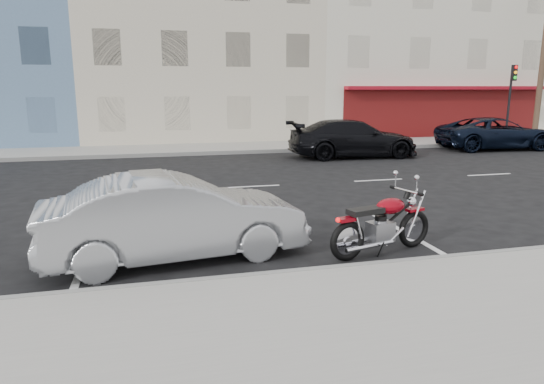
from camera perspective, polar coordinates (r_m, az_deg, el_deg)
The scene contains 14 objects.
ground at distance 14.65m, azimuth 5.38°, elevation 1.03°, with size 120.00×120.00×0.00m, color black.
sidewalk_near at distance 5.57m, azimuth -14.76°, elevation -17.86°, with size 80.00×3.40×0.15m, color gray.
sidewalk_far at distance 22.41m, azimuth -14.52°, elevation 4.78°, with size 80.00×3.40×0.15m, color gray.
curb_near at distance 7.10m, azimuth -14.69°, elevation -11.01°, with size 80.00×0.12×0.16m, color gray.
curb_far at distance 20.72m, azimuth -14.53°, elevation 4.21°, with size 80.00×0.12×0.16m, color gray.
bldg_cream at distance 30.11m, azimuth -9.11°, elevation 17.65°, with size 12.00×12.00×11.50m, color beige.
bldg_corner at distance 33.95m, azimuth 14.43°, elevation 17.64°, with size 14.00×12.00×12.50m, color beige.
utility_pole at distance 30.11m, azimuth 29.36°, elevation 14.35°, with size 1.80×0.30×9.00m.
traffic_light at distance 28.53m, azimuth 26.30°, elevation 10.44°, with size 0.26×0.30×3.80m.
fire_hydrant at distance 27.82m, azimuth 23.30°, elevation 6.50°, with size 0.20×0.20×0.72m.
motorcycle at distance 9.07m, azimuth 16.51°, elevation -3.22°, with size 2.12×0.88×1.09m.
sedan_silver at distance 8.23m, azimuth -11.31°, elevation -2.93°, with size 1.51×4.32×1.42m, color #9B9DA2.
suv_far at distance 24.90m, azimuth 24.80°, elevation 6.28°, with size 2.44×5.28×1.47m, color black.
car_far at distance 20.28m, azimuth 9.51°, elevation 6.23°, with size 2.16×5.31×1.54m, color black.
Camera 1 is at (-4.82, -13.54, 2.83)m, focal length 32.00 mm.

